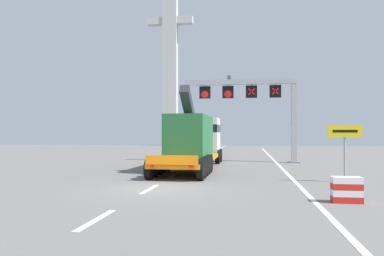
{
  "coord_description": "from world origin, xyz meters",
  "views": [
    {
      "loc": [
        3.85,
        -15.89,
        2.43
      ],
      "look_at": [
        -0.11,
        10.76,
        2.79
      ],
      "focal_mm": 34.83,
      "sensor_mm": 36.0,
      "label": 1
    }
  ],
  "objects": [
    {
      "name": "heavy_haul_truck_orange",
      "position": [
        0.22,
        10.36,
        1.99
      ],
      "size": [
        3.1,
        14.08,
        5.3
      ],
      "color": "orange",
      "rests_on": "ground"
    },
    {
      "name": "exit_sign_yellow",
      "position": [
        8.58,
        3.21,
        2.16
      ],
      "size": [
        1.61,
        0.15,
        2.81
      ],
      "color": "#9EA0A5",
      "rests_on": "ground"
    },
    {
      "name": "edge_line_right",
      "position": [
        6.2,
        12.0,
        0.01
      ],
      "size": [
        0.2,
        63.0,
        0.01
      ],
      "primitive_type": "cube",
      "color": "silver",
      "rests_on": "ground"
    },
    {
      "name": "crash_barrier_striped",
      "position": [
        7.28,
        -2.25,
        0.45
      ],
      "size": [
        1.0,
        0.5,
        0.9
      ],
      "color": "red",
      "rests_on": "ground"
    },
    {
      "name": "bridge_pylon_distant",
      "position": [
        -11.08,
        55.34,
        20.08
      ],
      "size": [
        9.0,
        2.0,
        39.36
      ],
      "color": "#B7B7B2",
      "rests_on": "ground"
    },
    {
      "name": "overhead_lane_gantry",
      "position": [
        4.54,
        15.37,
        5.48
      ],
      "size": [
        9.44,
        0.9,
        7.24
      ],
      "color": "#9EA0A5",
      "rests_on": "ground"
    },
    {
      "name": "ground",
      "position": [
        0.0,
        0.0,
        0.0
      ],
      "size": [
        112.0,
        112.0,
        0.0
      ],
      "primitive_type": "plane",
      "color": "slate"
    },
    {
      "name": "lane_markings",
      "position": [
        -0.32,
        25.42,
        0.01
      ],
      "size": [
        0.2,
        65.44,
        0.01
      ],
      "color": "silver",
      "rests_on": "ground"
    }
  ]
}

